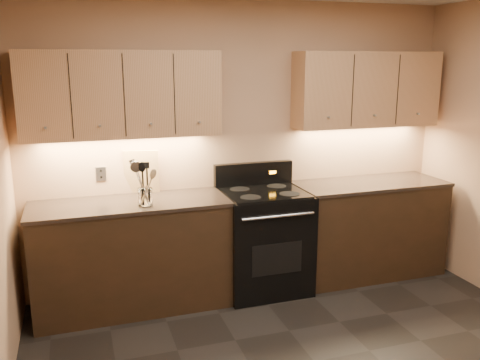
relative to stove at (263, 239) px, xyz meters
The scene contains 14 objects.
wall_back 0.88m from the stove, 104.10° to the left, with size 4.00×0.04×2.60m, color tan.
counter_left 1.18m from the stove, behind, with size 1.62×0.62×0.93m.
counter_right 1.10m from the stove, ahead, with size 1.46×0.62×0.93m.
stove is the anchor object (origin of this frame).
upper_cab_left 1.78m from the stove, behind, with size 1.60×0.30×0.70m, color tan.
upper_cab_right 1.73m from the stove, ahead, with size 1.44×0.30×0.70m, color tan.
outlet_plate 1.55m from the stove, 167.24° to the left, with size 0.09×0.01×0.12m, color #B2B5BA.
utensil_crock 1.19m from the stove, behind, with size 0.13×0.13×0.14m.
cutting_board 1.25m from the stove, 164.27° to the left, with size 0.30×0.02×0.38m, color tan.
wooden_spoon 1.26m from the stove, behind, with size 0.06×0.06×0.29m, color tan, non-canonical shape.
black_spoon 1.26m from the stove, behind, with size 0.06×0.06×0.35m, color black, non-canonical shape.
black_turner 1.23m from the stove, behind, with size 0.08×0.08×0.34m, color black, non-canonical shape.
steel_spatula 1.24m from the stove, behind, with size 0.08×0.08×0.39m, color silver, non-canonical shape.
steel_skimmer 1.23m from the stove, behind, with size 0.09×0.09×0.35m, color silver, non-canonical shape.
Camera 1 is at (-1.50, -2.42, 2.07)m, focal length 38.00 mm.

